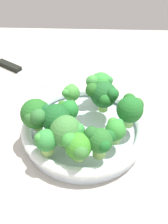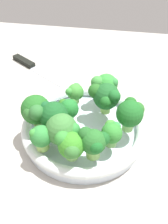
{
  "view_description": "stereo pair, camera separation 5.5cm",
  "coord_description": "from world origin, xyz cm",
  "views": [
    {
      "loc": [
        4.98,
        -37.76,
        43.27
      ],
      "look_at": [
        3.3,
        3.2,
        7.16
      ],
      "focal_mm": 39.71,
      "sensor_mm": 36.0,
      "label": 1
    },
    {
      "loc": [
        10.4,
        -37.17,
        43.27
      ],
      "look_at": [
        3.3,
        3.2,
        7.16
      ],
      "focal_mm": 39.71,
      "sensor_mm": 36.0,
      "label": 2
    }
  ],
  "objects": [
    {
      "name": "bowl",
      "position": [
        3.3,
        3.2,
        2.12
      ],
      "size": [
        28.78,
        28.78,
        4.16
      ],
      "color": "silver",
      "rests_on": "ground_plane"
    },
    {
      "name": "broccoli_floret_4",
      "position": [
        -2.58,
        -0.71,
        8.58
      ],
      "size": [
        6.26,
        6.13,
        7.54
      ],
      "color": "#9BD564",
      "rests_on": "bowl"
    },
    {
      "name": "broccoli_floret_3",
      "position": [
        6.91,
        13.18,
        7.97
      ],
      "size": [
        6.65,
        5.68,
        6.52
      ],
      "color": "#7DB34F",
      "rests_on": "bowl"
    },
    {
      "name": "ground_plane",
      "position": [
        0.0,
        0.0,
        -1.25
      ],
      "size": [
        130.0,
        130.0,
        2.5
      ],
      "primitive_type": "cube",
      "color": "#B0ABA2"
    },
    {
      "name": "broccoli_floret_0",
      "position": [
        -0.13,
        10.0,
        7.32
      ],
      "size": [
        4.14,
        4.54,
        5.21
      ],
      "color": "#92C665",
      "rests_on": "bowl"
    },
    {
      "name": "broccoli_floret_2",
      "position": [
        -0.36,
        2.98,
        7.81
      ],
      "size": [
        4.41,
        4.53,
        5.97
      ],
      "color": "#7EBC50",
      "rests_on": "bowl"
    },
    {
      "name": "broccoli_floret_8",
      "position": [
        0.3,
        -3.72,
        8.19
      ],
      "size": [
        7.15,
        6.52,
        7.25
      ],
      "color": "#92C86F",
      "rests_on": "bowl"
    },
    {
      "name": "broccoli_floret_6",
      "position": [
        6.76,
        -6.03,
        8.16
      ],
      "size": [
        6.14,
        5.25,
        6.57
      ],
      "color": "#7FB558",
      "rests_on": "bowl"
    },
    {
      "name": "broccoli_floret_11",
      "position": [
        -6.69,
        0.24,
        8.62
      ],
      "size": [
        6.5,
        7.31,
        7.6
      ],
      "color": "#7EB051",
      "rests_on": "bowl"
    },
    {
      "name": "broccoli_floret_1",
      "position": [
        2.5,
        -7.26,
        7.69
      ],
      "size": [
        5.89,
        5.69,
        6.2
      ],
      "color": "#91CD6D",
      "rests_on": "bowl"
    },
    {
      "name": "broccoli_floret_5",
      "position": [
        9.91,
        -2.02,
        7.22
      ],
      "size": [
        4.33,
        5.18,
        5.36
      ],
      "color": "#7AB75E",
      "rests_on": "bowl"
    },
    {
      "name": "broccoli_floret_7",
      "position": [
        7.52,
        7.4,
        8.82
      ],
      "size": [
        7.51,
        7.02,
        7.59
      ],
      "color": "#92C25B",
      "rests_on": "bowl"
    },
    {
      "name": "knife",
      "position": [
        -18.61,
        30.02,
        0.55
      ],
      "size": [
        23.69,
        16.37,
        1.5
      ],
      "color": "silver",
      "rests_on": "ground_plane"
    },
    {
      "name": "broccoli_floret_10",
      "position": [
        -3.61,
        -5.81,
        7.45
      ],
      "size": [
        4.72,
        4.46,
        5.65
      ],
      "color": "#95C45E",
      "rests_on": "bowl"
    },
    {
      "name": "broccoli_floret_9",
      "position": [
        13.31,
        2.92,
        8.69
      ],
      "size": [
        5.9,
        6.26,
        7.43
      ],
      "color": "#90CE6F",
      "rests_on": "bowl"
    }
  ]
}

